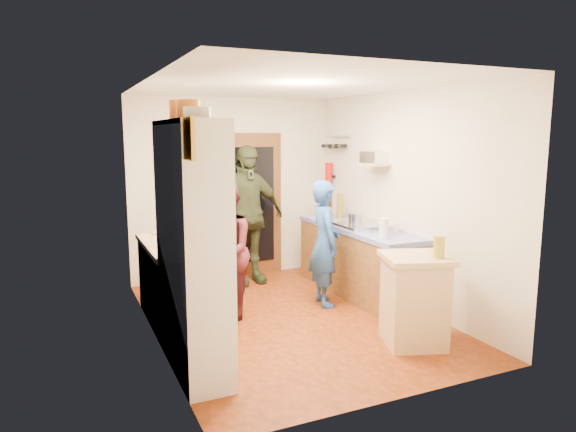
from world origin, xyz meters
TOP-DOWN VIEW (x-y plane):
  - floor at (0.00, 0.00)m, footprint 3.00×4.00m
  - ceiling at (0.00, 0.00)m, footprint 3.00×4.00m
  - wall_back at (0.00, 2.01)m, footprint 3.00×0.02m
  - wall_front at (0.00, -2.01)m, footprint 3.00×0.02m
  - wall_left at (-1.51, 0.00)m, footprint 0.02×4.00m
  - wall_right at (1.51, 0.00)m, footprint 0.02×4.00m
  - door_frame at (0.25, 1.97)m, footprint 0.95×0.06m
  - door_glass at (0.25, 1.94)m, footprint 0.70×0.02m
  - hutch_body at (-1.30, -0.80)m, footprint 0.40×1.20m
  - hutch_top_shelf at (-1.30, -0.80)m, footprint 0.40×1.14m
  - plate_stack at (-1.30, -1.09)m, footprint 0.22×0.22m
  - orange_pot_a at (-1.30, -0.80)m, footprint 0.20×0.20m
  - orange_pot_b at (-1.30, -0.51)m, footprint 0.20×0.20m
  - left_counter_base at (-1.20, 0.45)m, footprint 0.60×1.40m
  - left_counter_top at (-1.20, 0.45)m, footprint 0.64×1.44m
  - toaster at (-1.15, -0.07)m, footprint 0.25×0.19m
  - kettle at (-1.25, 0.28)m, footprint 0.18×0.18m
  - orange_bowl at (-1.12, 0.58)m, footprint 0.22×0.22m
  - chopping_board at (-1.18, 1.04)m, footprint 0.34×0.29m
  - right_counter_base at (1.20, 0.50)m, footprint 0.60×2.20m
  - right_counter_top at (1.20, 0.50)m, footprint 0.62×2.22m
  - hob at (1.20, 0.45)m, footprint 0.55×0.58m
  - pot_on_hob at (1.15, 0.46)m, footprint 0.22×0.22m
  - bottle_a at (1.05, 1.13)m, footprint 0.09×0.09m
  - bottle_b at (1.18, 1.24)m, footprint 0.07×0.07m
  - bottle_c at (1.31, 1.18)m, footprint 0.09×0.09m
  - paper_towel at (1.05, -0.27)m, footprint 0.13×0.13m
  - mixing_bowl at (1.30, -0.03)m, footprint 0.28×0.28m
  - island_base at (0.82, -1.15)m, footprint 0.70×0.70m
  - island_top at (0.82, -1.15)m, footprint 0.79×0.79m
  - cutting_board at (0.79, -1.09)m, footprint 0.42×0.38m
  - oil_jar at (0.95, -1.33)m, footprint 0.14×0.14m
  - pan_rail at (1.46, 1.52)m, footprint 0.02×0.65m
  - pan_hang_a at (1.40, 1.35)m, footprint 0.18×0.18m
  - pan_hang_b at (1.40, 1.55)m, footprint 0.16×0.16m
  - pan_hang_c at (1.40, 1.75)m, footprint 0.17×0.17m
  - wall_shelf at (1.37, 0.45)m, footprint 0.26×0.42m
  - radio at (1.37, 0.45)m, footprint 0.26×0.33m
  - ext_bracket at (1.47, 1.70)m, footprint 0.06×0.10m
  - fire_extinguisher at (1.41, 1.70)m, footprint 0.11×0.11m
  - picture_frame at (-1.48, -1.55)m, footprint 0.03×0.25m
  - person_hob at (0.62, 0.27)m, footprint 0.46×0.62m
  - person_left at (-0.64, 0.33)m, footprint 0.73×0.86m
  - person_back at (0.05, 1.57)m, footprint 1.18×0.59m

SIDE VIEW (x-z plane):
  - floor at x=0.00m, z-range -0.02..0.00m
  - right_counter_base at x=1.20m, z-range 0.00..0.84m
  - left_counter_base at x=-1.20m, z-range 0.00..0.85m
  - island_base at x=0.82m, z-range 0.00..0.86m
  - person_hob at x=0.62m, z-range 0.00..1.54m
  - person_left at x=-0.64m, z-range 0.00..1.57m
  - right_counter_top at x=1.20m, z-range 0.84..0.90m
  - left_counter_top at x=-1.20m, z-range 0.85..0.90m
  - island_top at x=0.82m, z-range 0.86..0.91m
  - cutting_board at x=0.79m, z-range 0.89..0.91m
  - chopping_board at x=-1.18m, z-range 0.90..0.92m
  - hob at x=1.20m, z-range 0.90..0.94m
  - orange_bowl at x=-1.12m, z-range 0.90..0.98m
  - mixing_bowl at x=1.30m, z-range 0.90..1.00m
  - person_back at x=0.05m, z-range 0.00..1.94m
  - toaster at x=-1.15m, z-range 0.90..1.07m
  - kettle at x=-1.25m, z-range 0.90..1.09m
  - pot_on_hob at x=1.15m, z-range 0.94..1.08m
  - paper_towel at x=1.05m, z-range 0.90..1.13m
  - oil_jar at x=0.95m, z-range 0.91..1.13m
  - bottle_b at x=1.18m, z-range 0.90..1.15m
  - door_frame at x=0.25m, z-range 0.00..2.10m
  - door_glass at x=0.25m, z-range 0.20..1.90m
  - bottle_a at x=1.05m, z-range 0.90..1.23m
  - bottle_c at x=1.31m, z-range 0.90..1.26m
  - hutch_body at x=-1.30m, z-range 0.00..2.20m
  - wall_back at x=0.00m, z-range 0.00..2.60m
  - wall_front at x=0.00m, z-range 0.00..2.60m
  - wall_left at x=-1.51m, z-range 0.00..2.60m
  - wall_right at x=1.51m, z-range 0.00..2.60m
  - ext_bracket at x=1.47m, z-range 1.43..1.47m
  - fire_extinguisher at x=1.41m, z-range 1.34..1.66m
  - wall_shelf at x=1.37m, z-range 1.69..1.71m
  - radio at x=1.37m, z-range 1.72..1.86m
  - pan_hang_b at x=1.40m, z-range 1.88..1.92m
  - pan_hang_c at x=1.40m, z-range 1.89..1.93m
  - pan_hang_a at x=1.40m, z-range 1.90..1.94m
  - pan_rail at x=1.46m, z-range 2.04..2.06m
  - picture_frame at x=-1.48m, z-range 1.90..2.20m
  - hutch_top_shelf at x=-1.30m, z-range 2.16..2.20m
  - plate_stack at x=-1.30m, z-range 2.20..2.29m
  - orange_pot_a at x=-1.30m, z-range 2.20..2.36m
  - orange_pot_b at x=-1.30m, z-range 2.20..2.38m
  - ceiling at x=0.00m, z-range 2.60..2.62m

